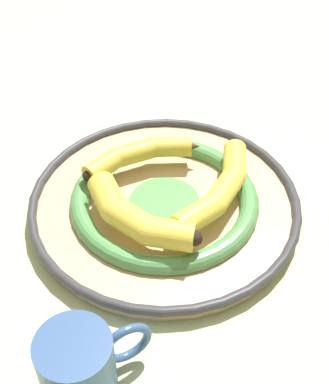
{
  "coord_description": "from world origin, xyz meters",
  "views": [
    {
      "loc": [
        -0.48,
        -0.32,
        0.56
      ],
      "look_at": [
        -0.03,
        -0.01,
        0.04
      ],
      "focal_mm": 50.0,
      "sensor_mm": 36.0,
      "label": 1
    }
  ],
  "objects": [
    {
      "name": "coffee_mug",
      "position": [
        -0.3,
        -0.08,
        0.04
      ],
      "size": [
        0.12,
        0.09,
        0.08
      ],
      "rotation": [
        0.0,
        0.0,
        5.79
      ],
      "color": "#335184",
      "rests_on": "ground_plane"
    },
    {
      "name": "decorative_bowl",
      "position": [
        -0.03,
        -0.01,
        0.02
      ],
      "size": [
        0.39,
        0.39,
        0.04
      ],
      "color": "tan",
      "rests_on": "ground_plane"
    },
    {
      "name": "ground_plane",
      "position": [
        0.0,
        0.0,
        0.0
      ],
      "size": [
        2.8,
        2.8,
        0.0
      ],
      "primitive_type": "plane",
      "color": "#B2C693"
    },
    {
      "name": "banana_b",
      "position": [
        -0.11,
        -0.01,
        0.06
      ],
      "size": [
        0.08,
        0.2,
        0.04
      ],
      "rotation": [
        0.0,
        0.0,
        4.63
      ],
      "color": "yellow",
      "rests_on": "decorative_bowl"
    },
    {
      "name": "banana_c",
      "position": [
        -0.0,
        -0.07,
        0.05
      ],
      "size": [
        0.21,
        0.07,
        0.03
      ],
      "rotation": [
        0.0,
        0.0,
        6.39
      ],
      "color": "yellow",
      "rests_on": "decorative_bowl"
    },
    {
      "name": "banana_a",
      "position": [
        0.0,
        0.06,
        0.05
      ],
      "size": [
        0.17,
        0.12,
        0.03
      ],
      "rotation": [
        0.0,
        0.0,
        2.6
      ],
      "color": "gold",
      "rests_on": "decorative_bowl"
    }
  ]
}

